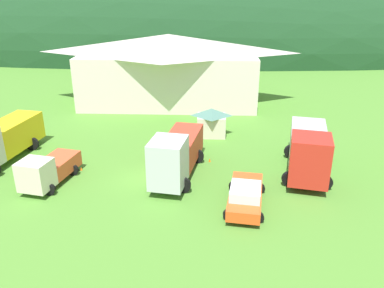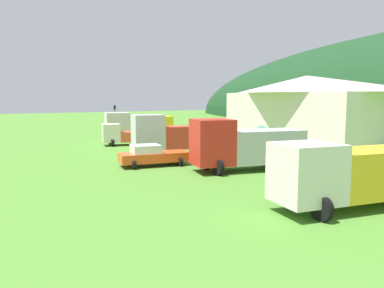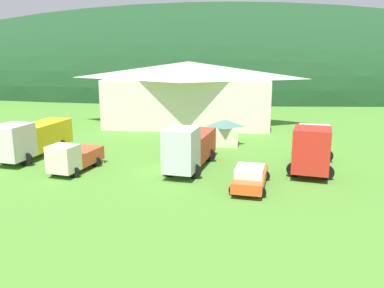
% 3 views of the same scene
% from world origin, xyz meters
% --- Properties ---
extents(ground_plane, '(200.00, 200.00, 0.00)m').
position_xyz_m(ground_plane, '(0.00, 0.00, 0.00)').
color(ground_plane, '#4C842D').
extents(depot_building, '(21.06, 10.47, 7.83)m').
position_xyz_m(depot_building, '(-0.33, 19.84, 4.03)').
color(depot_building, silver).
rests_on(depot_building, ground).
extents(play_shed_cream, '(2.76, 2.31, 2.58)m').
position_xyz_m(play_shed_cream, '(4.53, 9.04, 1.33)').
color(play_shed_cream, beige).
rests_on(play_shed_cream, ground).
extents(flatbed_truck_yellow, '(3.91, 8.62, 3.36)m').
position_xyz_m(flatbed_truck_yellow, '(-11.97, 2.58, 1.80)').
color(flatbed_truck_yellow, silver).
rests_on(flatbed_truck_yellow, ground).
extents(light_truck_cream, '(3.04, 5.36, 2.37)m').
position_xyz_m(light_truck_cream, '(-6.81, -1.12, 1.17)').
color(light_truck_cream, beige).
rests_on(light_truck_cream, ground).
extents(tow_truck_silver, '(3.80, 8.31, 3.70)m').
position_xyz_m(tow_truck_silver, '(1.98, 0.49, 1.83)').
color(tow_truck_silver, silver).
rests_on(tow_truck_silver, ground).
extents(crane_truck_red, '(4.35, 8.51, 3.74)m').
position_xyz_m(crane_truck_red, '(11.51, 1.50, 1.91)').
color(crane_truck_red, red).
rests_on(crane_truck_red, ground).
extents(heavy_rig_striped, '(4.04, 8.31, 3.23)m').
position_xyz_m(heavy_rig_striped, '(21.65, 0.02, 1.75)').
color(heavy_rig_striped, silver).
rests_on(heavy_rig_striped, ground).
extents(service_pickup_orange, '(2.92, 5.51, 1.66)m').
position_xyz_m(service_pickup_orange, '(6.60, -3.43, 0.83)').
color(service_pickup_orange, '#F15220').
rests_on(service_pickup_orange, ground).
extents(traffic_light_west, '(0.20, 0.32, 4.23)m').
position_xyz_m(traffic_light_west, '(-13.66, 0.35, 2.59)').
color(traffic_light_west, '#4C4C51').
rests_on(traffic_light_west, ground).
extents(traffic_cone_near_pickup, '(0.36, 0.36, 0.52)m').
position_xyz_m(traffic_cone_near_pickup, '(-5.28, 1.31, 0.00)').
color(traffic_cone_near_pickup, orange).
rests_on(traffic_cone_near_pickup, ground).
extents(traffic_cone_mid_row, '(0.36, 0.36, 0.57)m').
position_xyz_m(traffic_cone_mid_row, '(4.40, 3.21, 0.00)').
color(traffic_cone_mid_row, orange).
rests_on(traffic_cone_mid_row, ground).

